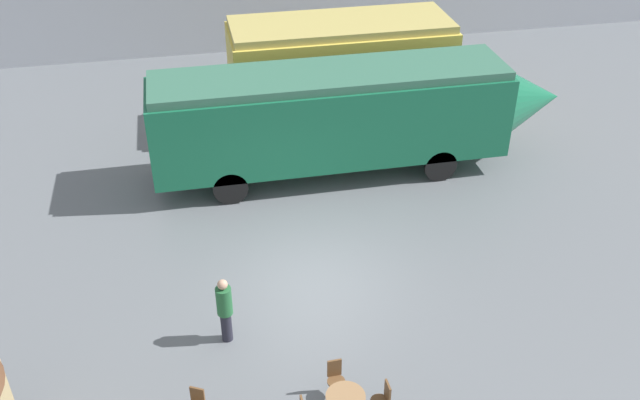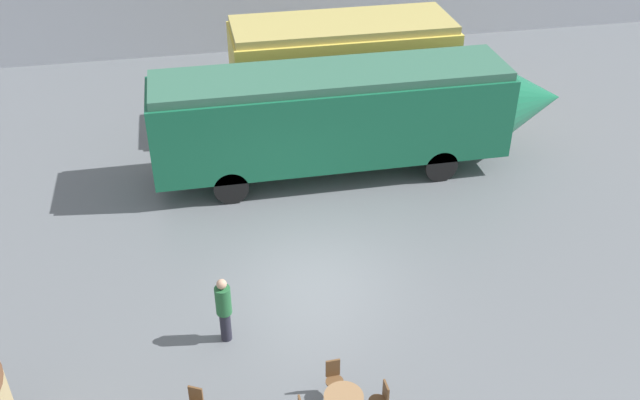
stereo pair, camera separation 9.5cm
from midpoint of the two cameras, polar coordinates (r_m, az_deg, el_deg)
The scene contains 6 objects.
ground_plane at distance 17.51m, azimuth -0.20°, elevation -6.26°, with size 80.00×80.00×0.00m, color slate.
passenger_coach_vintage at distance 23.82m, azimuth 1.87°, elevation 11.02°, with size 7.20×2.77×3.49m.
streamlined_locomotive at distance 20.89m, azimuth 3.28°, elevation 7.02°, with size 12.28×2.42×3.26m.
cafe_chair_5 at distance 14.18m, azimuth 5.14°, elevation -15.53°, with size 0.36×0.36×0.87m.
cafe_chair_6 at distance 14.50m, azimuth 1.30°, elevation -13.92°, with size 0.36×0.36×0.87m.
visitor_person at distance 15.48m, azimuth -7.52°, elevation -8.53°, with size 0.34×0.34×1.66m.
Camera 2 is at (-2.51, -13.25, 11.16)m, focal length 40.00 mm.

